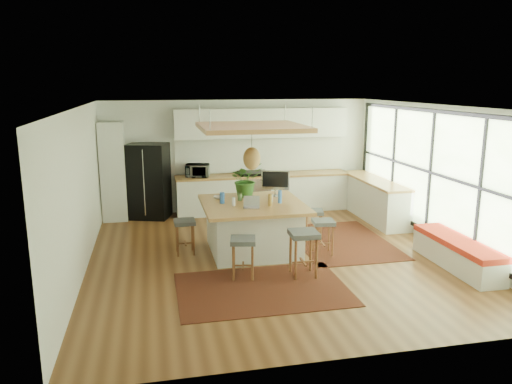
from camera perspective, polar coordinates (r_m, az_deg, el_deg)
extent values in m
plane|color=#5B331A|center=(9.06, 1.92, -7.43)|extent=(7.00, 7.00, 0.00)
plane|color=white|center=(8.52, 2.05, 9.89)|extent=(7.00, 7.00, 0.00)
plane|color=silver|center=(12.07, -2.06, 4.23)|extent=(6.50, 0.00, 6.50)
plane|color=silver|center=(5.48, 10.94, -6.26)|extent=(6.50, 0.00, 6.50)
plane|color=silver|center=(8.52, -19.74, -0.01)|extent=(0.00, 7.00, 7.00)
plane|color=silver|center=(9.98, 20.41, 1.69)|extent=(0.00, 7.00, 7.00)
cube|color=silver|center=(11.64, -16.23, 2.31)|extent=(0.55, 0.60, 2.25)
cube|color=silver|center=(12.03, 0.82, -0.19)|extent=(4.20, 0.60, 0.88)
cube|color=#A16C39|center=(11.94, 0.83, 1.96)|extent=(4.24, 0.64, 0.05)
cube|color=white|center=(12.15, 0.52, 4.30)|extent=(4.20, 0.02, 0.80)
cube|color=silver|center=(11.91, 0.70, 8.00)|extent=(4.20, 0.34, 0.70)
cube|color=silver|center=(11.72, 13.56, -0.90)|extent=(0.60, 2.50, 0.88)
cube|color=#A16C39|center=(11.62, 13.67, 1.31)|extent=(0.64, 2.54, 0.05)
cube|color=black|center=(7.68, 0.75, -11.18)|extent=(2.60, 1.80, 0.01)
cube|color=black|center=(9.99, 9.81, -5.65)|extent=(1.80, 2.60, 0.01)
imported|color=#A5A5AA|center=(11.66, -6.82, 2.65)|extent=(0.59, 0.40, 0.37)
imported|color=#1E4C19|center=(9.52, -1.17, 1.06)|extent=(0.70, 0.76, 0.53)
imported|color=silver|center=(9.41, -4.36, -0.62)|extent=(0.25, 0.25, 0.05)
cylinder|color=#3773DC|center=(9.03, -3.91, -0.72)|extent=(0.07, 0.07, 0.19)
cylinder|color=white|center=(8.81, -2.71, -1.04)|extent=(0.07, 0.07, 0.19)
cylinder|color=#AC8239|center=(8.80, 1.63, -1.06)|extent=(0.07, 0.07, 0.19)
cylinder|color=silver|center=(9.15, 1.72, -0.52)|extent=(0.07, 0.07, 0.19)
cylinder|color=#4D7144|center=(9.23, -1.89, -0.41)|extent=(0.07, 0.07, 0.19)
cylinder|color=#3773DC|center=(9.05, 2.87, -0.69)|extent=(0.07, 0.07, 0.19)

